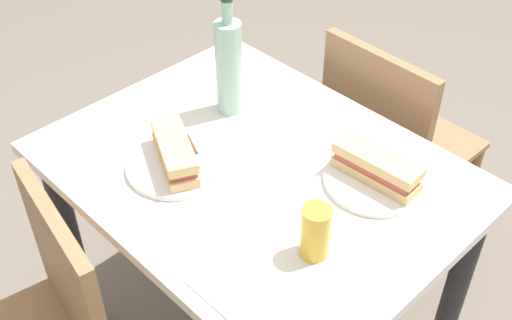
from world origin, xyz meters
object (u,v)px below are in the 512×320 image
(chair_far, at_px, (387,144))
(knife_near, at_px, (196,154))
(baguette_sandwich_far, at_px, (377,167))
(plate_far, at_px, (375,180))
(dining_table, at_px, (256,206))
(baguette_sandwich_near, at_px, (175,152))
(plate_near, at_px, (176,165))
(knife_far, at_px, (384,164))
(water_bottle, at_px, (229,66))
(beer_glass, at_px, (316,232))

(chair_far, xyz_separation_m, knife_near, (-0.12, -0.66, 0.27))
(baguette_sandwich_far, bearing_deg, plate_far, -135.00)
(dining_table, distance_m, baguette_sandwich_near, 0.26)
(knife_near, distance_m, baguette_sandwich_far, 0.43)
(dining_table, relative_size, chair_far, 1.14)
(dining_table, xyz_separation_m, plate_near, (-0.13, -0.14, 0.14))
(knife_near, bearing_deg, baguette_sandwich_near, -103.84)
(baguette_sandwich_far, xyz_separation_m, knife_far, (-0.01, 0.05, -0.03))
(chair_far, relative_size, knife_near, 5.03)
(dining_table, xyz_separation_m, knife_near, (-0.12, -0.09, 0.15))
(dining_table, height_order, knife_far, knife_far)
(dining_table, height_order, water_bottle, water_bottle)
(chair_far, relative_size, baguette_sandwich_near, 3.95)
(beer_glass, bearing_deg, baguette_sandwich_far, 99.79)
(baguette_sandwich_near, height_order, knife_far, baguette_sandwich_near)
(water_bottle, bearing_deg, knife_near, -63.75)
(knife_far, relative_size, beer_glass, 1.46)
(water_bottle, bearing_deg, baguette_sandwich_near, -71.21)
(plate_far, relative_size, beer_glass, 1.93)
(plate_far, xyz_separation_m, knife_far, (-0.01, 0.05, 0.01))
(baguette_sandwich_near, relative_size, water_bottle, 0.66)
(baguette_sandwich_near, height_order, knife_near, baguette_sandwich_near)
(knife_near, relative_size, knife_far, 0.95)
(knife_near, bearing_deg, beer_glass, -2.48)
(plate_near, distance_m, baguette_sandwich_near, 0.04)
(plate_near, bearing_deg, baguette_sandwich_far, 39.17)
(knife_near, relative_size, beer_glass, 1.39)
(baguette_sandwich_near, bearing_deg, beer_glass, 4.94)
(knife_near, xyz_separation_m, plate_far, (0.35, 0.24, -0.01))
(chair_far, xyz_separation_m, knife_far, (0.22, -0.37, 0.27))
(baguette_sandwich_near, xyz_separation_m, knife_far, (0.35, 0.35, -0.03))
(chair_far, distance_m, baguette_sandwich_far, 0.57)
(dining_table, xyz_separation_m, chair_far, (-0.00, 0.57, -0.12))
(plate_near, xyz_separation_m, baguette_sandwich_far, (0.36, 0.30, 0.04))
(chair_far, bearing_deg, dining_table, -89.79)
(chair_far, distance_m, plate_near, 0.77)
(baguette_sandwich_far, height_order, water_bottle, water_bottle)
(baguette_sandwich_near, distance_m, knife_near, 0.06)
(dining_table, xyz_separation_m, baguette_sandwich_far, (0.23, 0.16, 0.18))
(chair_far, xyz_separation_m, baguette_sandwich_near, (-0.13, -0.71, 0.31))
(knife_near, bearing_deg, plate_near, -103.84)
(knife_near, relative_size, baguette_sandwich_far, 0.80)
(knife_near, bearing_deg, chair_far, 80.14)
(beer_glass, bearing_deg, water_bottle, 156.20)
(water_bottle, relative_size, beer_glass, 2.68)
(knife_far, height_order, water_bottle, water_bottle)
(knife_near, bearing_deg, baguette_sandwich_far, 34.80)
(dining_table, relative_size, baguette_sandwich_far, 4.61)
(chair_far, bearing_deg, plate_near, -100.16)
(knife_near, xyz_separation_m, baguette_sandwich_far, (0.35, 0.24, 0.03))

